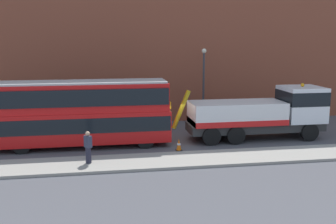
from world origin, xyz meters
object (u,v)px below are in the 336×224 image
double_decker_bus (79,111)px  pedestrian_onlooker (88,148)px  recovery_tow_truck (263,113)px  traffic_cone_near_bus (179,145)px  street_lamp (204,80)px

double_decker_bus → pedestrian_onlooker: size_ratio=6.47×
recovery_tow_truck → traffic_cone_near_bus: bearing=-161.9°
recovery_tow_truck → pedestrian_onlooker: recovery_tow_truck is taller
recovery_tow_truck → double_decker_bus: size_ratio=0.92×
street_lamp → traffic_cone_near_bus: bearing=-115.3°
traffic_cone_near_bus → street_lamp: size_ratio=0.12×
double_decker_bus → pedestrian_onlooker: bearing=-81.8°
traffic_cone_near_bus → street_lamp: street_lamp is taller
pedestrian_onlooker → recovery_tow_truck: bearing=-15.9°
double_decker_bus → street_lamp: 10.44m
recovery_tow_truck → street_lamp: street_lamp is taller
pedestrian_onlooker → street_lamp: (8.52, 8.98, 2.49)m
recovery_tow_truck → street_lamp: 5.94m
pedestrian_onlooker → traffic_cone_near_bus: 5.67m
recovery_tow_truck → pedestrian_onlooker: size_ratio=5.93×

